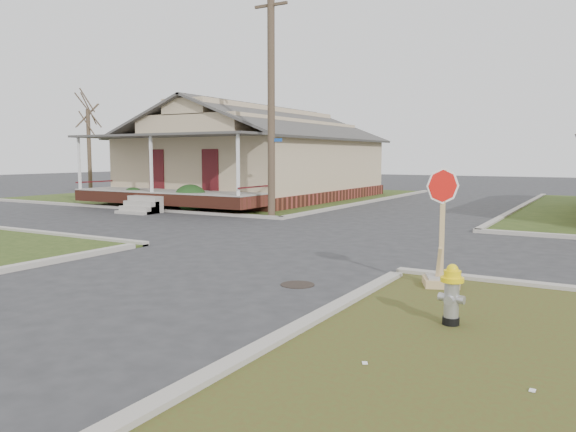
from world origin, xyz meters
The scene contains 11 objects.
ground centered at (0.00, 0.00, 0.00)m, with size 120.00×120.00×0.00m, color #2C2D2F.
verge_far_left centered at (-13.00, 18.00, 0.03)m, with size 19.00×19.00×0.05m, color #2C3F16.
curbs centered at (0.00, 5.00, 0.00)m, with size 80.00×40.00×0.12m, color #A9A299, non-canonical shape.
manhole centered at (2.20, -0.50, 0.01)m, with size 0.64×0.64×0.01m, color black.
corner_house centered at (-10.00, 16.68, 2.28)m, with size 10.10×15.50×5.30m.
utility_pole centered at (-4.20, 8.90, 4.66)m, with size 1.80×0.28×9.00m.
tree_far_left centered at (-18.00, 12.00, 2.50)m, with size 0.22×0.22×4.90m, color #433426.
fire_hydrant centered at (5.35, -1.72, 0.52)m, with size 0.32×0.32×0.86m.
stop_sign centered at (4.59, 0.55, 0.51)m, with size 0.61×0.59×2.15m.
hedge_left centered at (-11.88, 9.19, 0.53)m, with size 1.27×1.04×0.97m, color #183D16.
hedge_right centered at (-8.42, 9.12, 0.61)m, with size 1.47×1.21×1.13m, color #183D16.
Camera 1 is at (7.21, -9.49, 2.41)m, focal length 35.00 mm.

